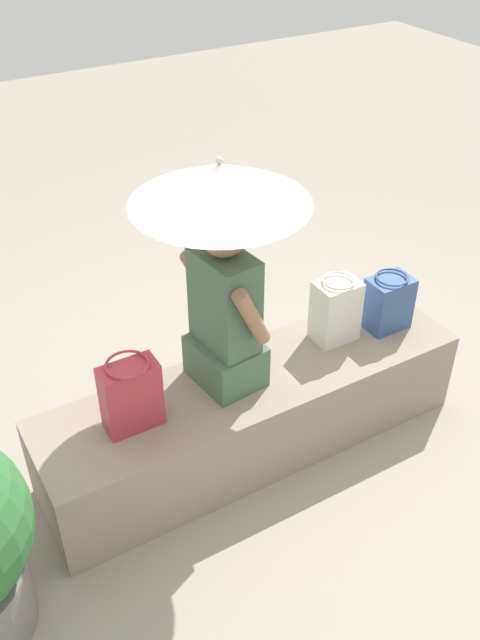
# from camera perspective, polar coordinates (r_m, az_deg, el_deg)

# --- Properties ---
(ground_plane) EXTENTS (14.00, 14.00, 0.00)m
(ground_plane) POSITION_cam_1_polar(r_m,az_deg,el_deg) (3.75, 1.08, -10.22)
(ground_plane) COLOR #9E9384
(stone_bench) EXTENTS (2.21, 0.56, 0.47)m
(stone_bench) POSITION_cam_1_polar(r_m,az_deg,el_deg) (3.58, 1.12, -7.60)
(stone_bench) COLOR gray
(stone_bench) RESTS_ON ground
(person_seated) EXTENTS (0.32, 0.49, 0.90)m
(person_seated) POSITION_cam_1_polar(r_m,az_deg,el_deg) (3.18, -1.25, 0.52)
(person_seated) COLOR #47664C
(person_seated) RESTS_ON stone_bench
(parasol) EXTENTS (0.78, 0.78, 1.13)m
(parasol) POSITION_cam_1_polar(r_m,az_deg,el_deg) (2.90, -1.68, 11.14)
(parasol) COLOR #B7B7BC
(parasol) RESTS_ON stone_bench
(handbag_black) EXTENTS (0.22, 0.17, 0.36)m
(handbag_black) POSITION_cam_1_polar(r_m,az_deg,el_deg) (3.61, 7.88, 0.82)
(handbag_black) COLOR silver
(handbag_black) RESTS_ON stone_bench
(tote_bag_canvas) EXTENTS (0.26, 0.19, 0.36)m
(tote_bag_canvas) POSITION_cam_1_polar(r_m,az_deg,el_deg) (3.10, -8.97, -6.16)
(tote_bag_canvas) COLOR #B2333D
(tote_bag_canvas) RESTS_ON stone_bench
(shoulder_bag_spare) EXTENTS (0.23, 0.17, 0.32)m
(shoulder_bag_spare) POSITION_cam_1_polar(r_m,az_deg,el_deg) (3.75, 12.11, 1.44)
(shoulder_bag_spare) COLOR #335184
(shoulder_bag_spare) RESTS_ON stone_bench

